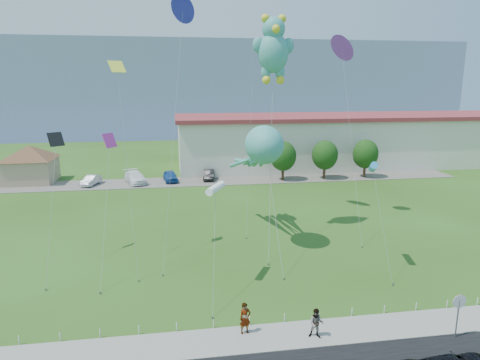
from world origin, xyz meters
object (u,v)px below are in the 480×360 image
(pavilion, at_px, (30,160))
(pedestrian_right, at_px, (317,323))
(teddy_bear_kite, at_px, (273,48))
(octopus_kite, at_px, (261,152))
(parked_car_white, at_px, (135,177))
(parked_car_black, at_px, (209,175))
(stop_sign, at_px, (459,305))
(warehouse, at_px, (362,139))
(pedestrian_left, at_px, (245,318))
(parked_car_silver, at_px, (91,180))
(parked_car_blue, at_px, (170,176))

(pavilion, distance_m, pedestrian_right, 48.85)
(teddy_bear_kite, bearing_deg, octopus_kite, -120.18)
(parked_car_white, relative_size, teddy_bear_kite, 0.29)
(parked_car_white, relative_size, parked_car_black, 1.31)
(stop_sign, bearing_deg, pavilion, 128.44)
(warehouse, distance_m, pedestrian_right, 52.92)
(pedestrian_left, height_order, parked_car_black, pedestrian_left)
(parked_car_silver, bearing_deg, stop_sign, -40.21)
(parked_car_silver, bearing_deg, octopus_kite, -35.91)
(octopus_kite, bearing_deg, pedestrian_left, -104.69)
(stop_sign, height_order, octopus_kite, octopus_kite)
(pavilion, distance_m, parked_car_white, 14.35)
(stop_sign, distance_m, parked_car_black, 41.19)
(pavilion, distance_m, stop_sign, 53.90)
(warehouse, xyz_separation_m, pedestrian_left, (-27.40, -46.20, -3.17))
(warehouse, distance_m, parked_car_silver, 42.83)
(pavilion, height_order, parked_car_black, pavilion)
(pedestrian_left, bearing_deg, parked_car_silver, 98.52)
(parked_car_silver, bearing_deg, teddy_bear_kite, -30.29)
(parked_car_blue, bearing_deg, pavilion, 164.91)
(parked_car_white, bearing_deg, stop_sign, -81.56)
(warehouse, height_order, stop_sign, warehouse)
(warehouse, bearing_deg, pedestrian_right, -116.76)
(pedestrian_right, height_order, parked_car_black, pedestrian_right)
(pedestrian_left, bearing_deg, pedestrian_right, -27.47)
(pedestrian_right, distance_m, parked_car_white, 40.31)
(stop_sign, height_order, parked_car_silver, stop_sign)
(pedestrian_right, bearing_deg, warehouse, 80.21)
(pedestrian_right, height_order, parked_car_white, pedestrian_right)
(parked_car_white, xyz_separation_m, teddy_bear_kite, (13.76, -21.30, 15.19))
(parked_car_blue, height_order, teddy_bear_kite, teddy_bear_kite)
(warehouse, xyz_separation_m, parked_car_blue, (-31.42, -8.49, -3.35))
(pavilion, bearing_deg, parked_car_black, -5.17)
(parked_car_white, xyz_separation_m, octopus_kite, (12.24, -23.92, 6.85))
(warehouse, height_order, parked_car_blue, warehouse)
(parked_car_white, distance_m, parked_car_blue, 4.69)
(warehouse, relative_size, stop_sign, 24.40)
(stop_sign, relative_size, pedestrian_left, 1.45)
(parked_car_white, height_order, parked_car_blue, parked_car_white)
(stop_sign, bearing_deg, octopus_kite, 115.39)
(pavilion, height_order, pedestrian_left, pavilion)
(stop_sign, bearing_deg, parked_car_silver, 122.81)
(pavilion, height_order, parked_car_white, pavilion)
(pavilion, xyz_separation_m, pedestrian_left, (22.60, -40.20, -2.06))
(warehouse, height_order, parked_car_black, warehouse)
(warehouse, xyz_separation_m, parked_car_black, (-26.09, -8.16, -3.39))
(pedestrian_right, xyz_separation_m, parked_car_black, (-2.30, 39.00, -0.17))
(pedestrian_right, distance_m, octopus_kite, 15.97)
(warehouse, bearing_deg, parked_car_silver, -167.70)
(pavilion, xyz_separation_m, octopus_kite, (26.14, -26.70, 4.66))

